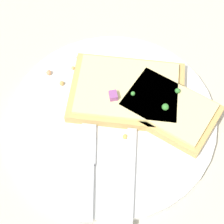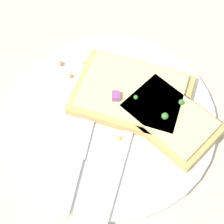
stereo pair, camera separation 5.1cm
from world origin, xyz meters
name	(u,v)px [view 1 (the left image)]	position (x,y,z in m)	size (l,w,h in m)	color
ground_plane	(112,120)	(0.00, 0.00, 0.00)	(4.00, 4.00, 0.00)	#BCB29E
plate	(112,118)	(0.00, 0.00, 0.01)	(0.29, 0.29, 0.01)	white
fork	(132,131)	(-0.03, 0.02, 0.01)	(0.03, 0.23, 0.01)	#B7B7BC
knife	(88,159)	(0.02, 0.07, 0.01)	(0.04, 0.19, 0.01)	#B7B7BC
pizza_slice_main	(127,91)	(-0.02, -0.04, 0.02)	(0.16, 0.12, 0.03)	tan
pizza_slice_corner	(168,108)	(-0.08, -0.01, 0.02)	(0.15, 0.13, 0.03)	tan
crumb_scatter	(75,87)	(0.06, -0.04, 0.02)	(0.13, 0.13, 0.01)	tan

